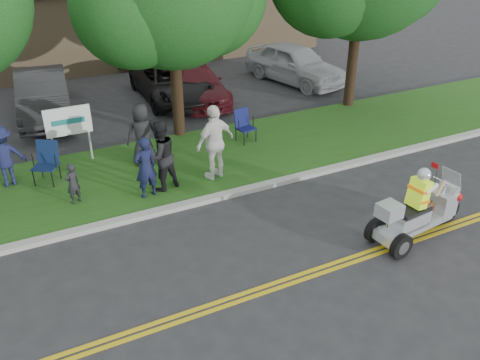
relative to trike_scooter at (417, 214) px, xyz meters
name	(u,v)px	position (x,y,z in m)	size (l,w,h in m)	color
ground	(280,266)	(-3.22, 0.42, -0.60)	(120.00, 120.00, 0.00)	#28282B
centerline_near	(295,282)	(-3.22, -0.16, -0.60)	(60.00, 0.10, 0.01)	gold
centerline_far	(291,278)	(-3.22, 0.00, -0.60)	(60.00, 0.10, 0.01)	gold
curb	(219,197)	(-3.22, 3.47, -0.54)	(60.00, 0.25, 0.12)	#A8A89E
grass_verge	(188,163)	(-3.22, 5.62, -0.55)	(60.00, 4.00, 0.10)	#274F15
commercial_building	(123,9)	(-1.22, 19.39, 1.40)	(18.00, 8.20, 4.00)	#9E7F5B
business_sign	(68,124)	(-6.12, 7.02, 0.65)	(1.25, 0.06, 1.75)	silver
trike_scooter	(417,214)	(0.00, 0.00, 0.00)	(2.65, 0.93, 1.73)	black
lawn_chair_a	(47,159)	(-6.91, 6.18, 0.12)	(0.81, 0.82, 1.10)	black
lawn_chair_b	(244,123)	(-1.11, 6.24, 0.06)	(0.61, 0.63, 1.00)	black
spectator_adult_left	(146,167)	(-4.82, 4.24, 0.30)	(0.58, 0.38, 1.60)	#141838
spectator_adult_mid	(160,156)	(-4.36, 4.45, 0.42)	(0.90, 0.70, 1.85)	black
spectator_adult_right	(215,142)	(-2.88, 4.40, 0.52)	(1.19, 0.50, 2.03)	white
spectator_chair_a	(4,156)	(-7.89, 6.41, 0.32)	(1.06, 0.61, 1.64)	#191D48
spectator_chair_b	(142,134)	(-4.35, 6.04, 0.39)	(0.87, 0.56, 1.78)	black
child_left	(73,183)	(-6.52, 4.73, 0.02)	(0.38, 0.25, 1.05)	black
parked_car_left	(43,95)	(-6.30, 11.36, 0.18)	(1.65, 4.74, 1.56)	#2A2A2C
parked_car_mid	(171,82)	(-1.72, 11.09, 0.08)	(2.27, 4.93, 1.37)	black
parked_car_right	(196,83)	(-0.91, 10.66, 0.03)	(1.79, 4.39, 1.28)	#481016
parked_car_far_right	(295,63)	(3.59, 10.86, 0.19)	(1.87, 4.65, 1.58)	#A4A7AC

